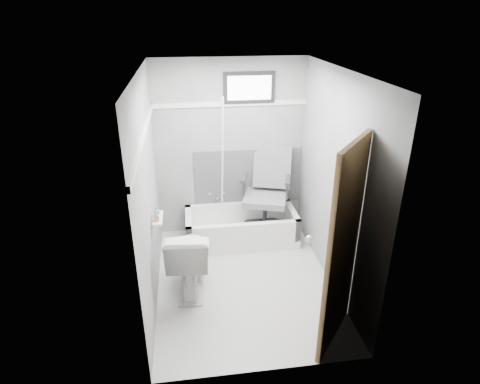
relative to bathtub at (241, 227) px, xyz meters
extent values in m
plane|color=silver|center=(-0.10, -0.93, -0.21)|extent=(2.60, 2.60, 0.00)
plane|color=silver|center=(-0.10, -0.93, 2.19)|extent=(2.60, 2.60, 0.00)
cube|color=slate|center=(-0.10, 0.37, 0.99)|extent=(2.00, 0.02, 2.40)
cube|color=slate|center=(-0.10, -2.23, 0.99)|extent=(2.00, 0.02, 2.40)
cube|color=slate|center=(-1.10, -0.93, 0.99)|extent=(0.02, 2.60, 2.40)
cube|color=slate|center=(0.90, -0.93, 0.99)|extent=(0.02, 2.60, 2.40)
imported|color=white|center=(-0.72, -0.97, 0.20)|extent=(0.54, 0.87, 0.82)
cube|color=#4C4C4F|center=(0.15, 0.36, 0.59)|extent=(1.50, 0.02, 0.78)
cube|color=white|center=(-0.10, 0.36, 1.61)|extent=(2.00, 0.02, 0.06)
cube|color=white|center=(-1.08, -0.93, 1.61)|extent=(0.02, 2.60, 0.06)
cylinder|color=white|center=(-0.23, 0.13, 0.84)|extent=(0.02, 0.47, 1.90)
cube|color=silver|center=(-1.03, -0.91, 0.69)|extent=(0.10, 0.32, 0.02)
imported|color=#A27951|center=(-1.04, -0.99, 0.76)|extent=(0.06, 0.06, 0.11)
imported|color=#477482|center=(-1.04, -0.85, 0.75)|extent=(0.09, 0.09, 0.08)
camera|label=1|loc=(-0.69, -4.75, 2.71)|focal=30.00mm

